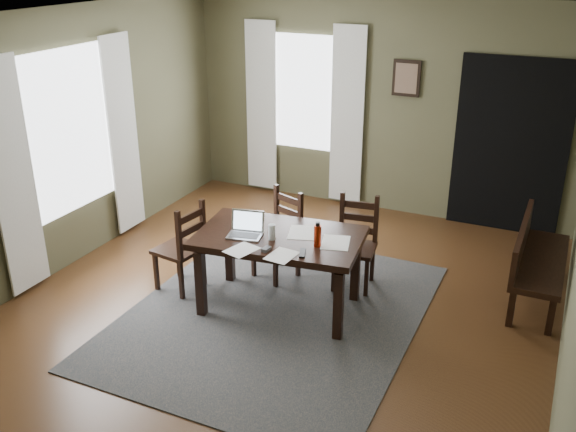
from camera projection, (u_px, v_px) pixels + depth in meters
The scene contains 25 objects.
ground at pixel (275, 314), 6.11m from camera, with size 5.00×6.00×0.01m.
room_shell at pixel (273, 130), 5.40m from camera, with size 5.02×6.02×2.71m.
rug at pixel (275, 313), 6.10m from camera, with size 2.60×3.20×0.01m.
dining_table at pixel (279, 244), 5.96m from camera, with size 1.62×1.10×0.76m.
chair_end at pixel (182, 248), 6.36m from camera, with size 0.47×0.47×0.94m.
chair_back_left at pixel (279, 236), 6.65m from camera, with size 0.52×0.52×0.93m.
chair_back_right at pixel (355, 244), 6.46m from camera, with size 0.46×0.46×0.94m.
bench at pixel (534, 256), 6.20m from camera, with size 0.45×1.40×0.79m.
laptop at pixel (246, 229), 5.91m from camera, with size 0.35×0.30×0.21m.
computer_mouse at pixel (266, 249), 5.61m from camera, with size 0.05×0.09×0.03m, color #3F3F42.
tv_remote at pixel (302, 253), 5.55m from camera, with size 0.05×0.17×0.02m, color black.
drinking_glass at pixel (272, 232), 5.80m from camera, with size 0.07×0.07×0.15m, color silver.
water_bottle at pixel (318, 235), 5.66m from camera, with size 0.08×0.08×0.23m.
paper_b at pixel (282, 256), 5.52m from camera, with size 0.22×0.28×0.00m, color white.
paper_c at pixel (303, 232), 5.97m from camera, with size 0.25×0.33×0.00m, color white.
paper_d at pixel (336, 243), 5.76m from camera, with size 0.25×0.32×0.00m, color white.
paper_e at pixel (242, 250), 5.63m from camera, with size 0.21×0.28×0.00m, color white.
window_left at pixel (68, 132), 6.66m from camera, with size 0.01×1.30×1.70m.
window_back at pixel (304, 93), 8.41m from camera, with size 1.00×0.01×1.50m.
curtain_left_near at pixel (13, 179), 6.06m from camera, with size 0.03×0.48×2.30m.
curtain_left_far at pixel (123, 136), 7.43m from camera, with size 0.03×0.48×2.30m.
curtain_back_left at pixel (261, 107), 8.72m from camera, with size 0.44×0.03×2.30m.
curtain_back_right at pixel (347, 117), 8.24m from camera, with size 0.44×0.03×2.30m.
framed_picture at pixel (406, 78), 7.77m from camera, with size 0.34×0.03×0.44m.
doorway_back at pixel (510, 147), 7.54m from camera, with size 1.30×0.03×2.10m.
Camera 1 is at (2.32, -4.72, 3.25)m, focal length 40.00 mm.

